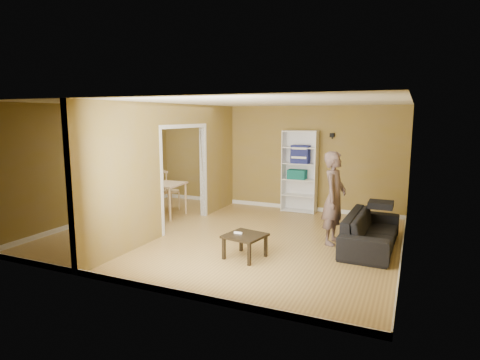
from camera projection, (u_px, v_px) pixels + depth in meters
name	position (u px, v px, depth m)	size (l,w,h in m)	color
room_shell	(226.00, 171.00, 7.79)	(6.50, 6.50, 6.50)	tan
partition	(174.00, 168.00, 8.27)	(0.22, 5.50, 2.60)	olive
wall_speaker	(332.00, 135.00, 9.53)	(0.10, 0.10, 0.10)	black
sofa	(371.00, 225.00, 7.21)	(0.91, 2.12, 0.81)	#28272E
person	(334.00, 190.00, 7.34)	(0.57, 0.73, 2.02)	slate
bookshelf	(300.00, 171.00, 9.89)	(0.84, 0.37, 2.00)	white
paper_box_teal	(297.00, 174.00, 9.88)	(0.45, 0.29, 0.23)	#0A5E54
paper_box_navy_b	(300.00, 159.00, 9.79)	(0.43, 0.28, 0.22)	navy
paper_box_navy_c	(301.00, 150.00, 9.75)	(0.43, 0.28, 0.22)	navy
coffee_table	(245.00, 238.00, 6.67)	(0.61, 0.61, 0.40)	black
game_controller	(238.00, 233.00, 6.71)	(0.14, 0.04, 0.03)	white
dining_table	(156.00, 186.00, 9.50)	(1.26, 0.84, 0.79)	tan
chair_left	(128.00, 195.00, 9.82)	(0.40, 0.40, 0.87)	tan
chair_near	(138.00, 201.00, 8.95)	(0.43, 0.43, 0.95)	tan
chair_far	(170.00, 190.00, 10.05)	(0.47, 0.47, 1.04)	tan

